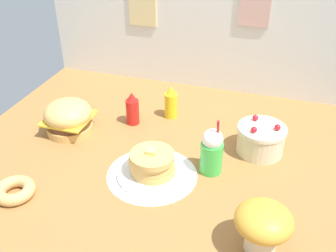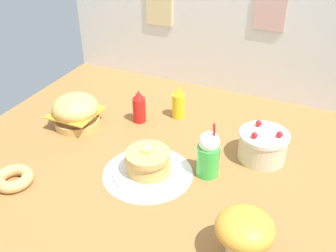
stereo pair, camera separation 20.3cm
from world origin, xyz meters
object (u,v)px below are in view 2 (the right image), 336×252
at_px(mustard_bottle, 178,103).
at_px(mushroom_stool, 244,232).
at_px(burger, 76,112).
at_px(layer_cake, 263,146).
at_px(ketchup_bottle, 139,107).
at_px(cream_soda_cup, 208,154).
at_px(donut_pink_glaze, 13,178).
at_px(pancake_stack, 148,164).

relative_size(mustard_bottle, mushroom_stool, 0.91).
bearing_deg(mushroom_stool, burger, 154.83).
distance_m(layer_cake, mushroom_stool, 0.68).
bearing_deg(layer_cake, mustard_bottle, 159.43).
distance_m(ketchup_bottle, cream_soda_cup, 0.63).
distance_m(cream_soda_cup, donut_pink_glaze, 0.95).
xyz_separation_m(burger, pancake_stack, (0.59, -0.24, -0.03)).
height_order(burger, cream_soda_cup, cream_soda_cup).
bearing_deg(mustard_bottle, ketchup_bottle, -143.61).
xyz_separation_m(burger, cream_soda_cup, (0.87, -0.12, 0.03)).
distance_m(burger, cream_soda_cup, 0.87).
bearing_deg(layer_cake, cream_soda_cup, -131.74).
height_order(layer_cake, ketchup_bottle, ketchup_bottle).
height_order(pancake_stack, mushroom_stool, mushroom_stool).
xyz_separation_m(pancake_stack, ketchup_bottle, (-0.28, 0.43, 0.03)).
bearing_deg(cream_soda_cup, mushroom_stool, -55.72).
bearing_deg(mustard_bottle, pancake_stack, -82.02).
height_order(layer_cake, cream_soda_cup, cream_soda_cup).
bearing_deg(cream_soda_cup, mustard_bottle, 127.66).
relative_size(burger, donut_pink_glaze, 1.43).
height_order(burger, mustard_bottle, mustard_bottle).
distance_m(burger, layer_cake, 1.09).
bearing_deg(pancake_stack, burger, 158.36).
xyz_separation_m(mustard_bottle, cream_soda_cup, (0.35, -0.46, 0.03)).
distance_m(burger, donut_pink_glaze, 0.58).
height_order(mustard_bottle, donut_pink_glaze, mustard_bottle).
bearing_deg(burger, donut_pink_glaze, -86.61).
distance_m(ketchup_bottle, mustard_bottle, 0.24).
height_order(layer_cake, mustard_bottle, mustard_bottle).
bearing_deg(ketchup_bottle, burger, -148.27).
bearing_deg(cream_soda_cup, layer_cake, 48.26).
distance_m(donut_pink_glaze, mushroom_stool, 1.13).
distance_m(pancake_stack, ketchup_bottle, 0.51).
bearing_deg(mushroom_stool, donut_pink_glaze, -178.62).
distance_m(burger, mustard_bottle, 0.62).
relative_size(pancake_stack, mushroom_stool, 1.55).
bearing_deg(cream_soda_cup, burger, 172.42).
relative_size(layer_cake, mustard_bottle, 1.25).
relative_size(ketchup_bottle, mustard_bottle, 1.00).
height_order(ketchup_bottle, cream_soda_cup, cream_soda_cup).
bearing_deg(ketchup_bottle, mustard_bottle, 36.39).
height_order(ketchup_bottle, mustard_bottle, same).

